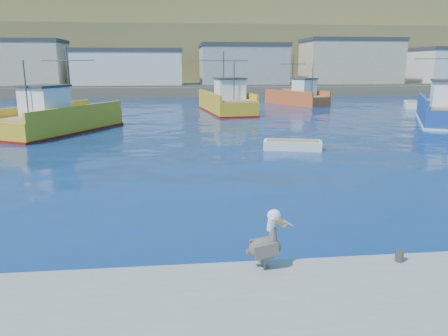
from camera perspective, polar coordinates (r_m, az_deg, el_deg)
name	(u,v)px	position (r m, az deg, el deg)	size (l,w,h in m)	color
ground	(251,233)	(13.72, 3.56, -8.46)	(260.00, 260.00, 0.00)	#062050
dock_bollards	(302,260)	(10.56, 10.12, -11.77)	(36.20, 0.20, 0.30)	#4C4C4C
far_shore	(182,49)	(121.82, -5.49, 15.17)	(200.00, 81.00, 24.00)	brown
trawler_yellow_a	(59,119)	(35.66, -20.72, 5.96)	(8.33, 11.27, 6.46)	gold
trawler_yellow_b	(227,102)	(47.87, 0.34, 8.56)	(5.59, 12.05, 6.56)	gold
trawler_blue	(447,110)	(43.88, 27.10, 6.71)	(9.53, 13.07, 6.66)	#1A3E93
boat_orange	(298,96)	(57.97, 9.67, 9.21)	(7.11, 9.22, 6.13)	#CA5324
skiff_mid	(292,146)	(27.03, 8.93, 2.88)	(3.68, 2.08, 0.76)	silver
skiff_far	(412,105)	(57.72, 23.30, 7.55)	(3.24, 4.59, 0.95)	silver
pelican	(267,243)	(10.20, 5.61, -9.78)	(1.14, 0.52, 1.41)	#595451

